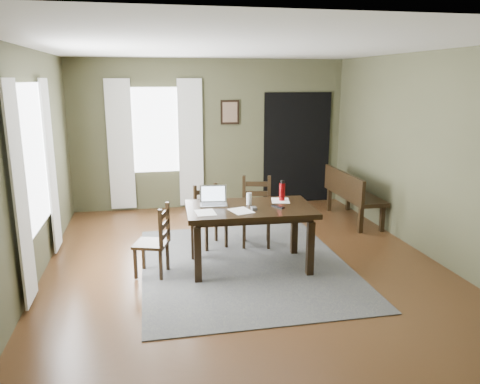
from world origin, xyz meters
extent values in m
cube|color=#492C16|center=(0.00, 0.00, -0.01)|extent=(5.00, 6.00, 0.01)
cube|color=#494A30|center=(0.00, 3.00, 1.35)|extent=(5.00, 0.02, 2.70)
cube|color=#494A30|center=(0.00, -3.00, 1.35)|extent=(5.00, 0.02, 2.70)
cube|color=#494A30|center=(-2.50, 0.00, 1.35)|extent=(0.02, 6.00, 2.70)
cube|color=#494A30|center=(2.50, 0.00, 1.35)|extent=(0.02, 6.00, 2.70)
cube|color=white|center=(0.00, 0.00, 2.70)|extent=(5.00, 6.00, 0.02)
cube|color=#444444|center=(0.00, 0.00, 0.01)|extent=(2.60, 3.20, 0.01)
cube|color=black|center=(0.05, -0.07, 0.76)|extent=(1.61, 1.01, 0.06)
cube|color=black|center=(0.05, -0.07, 0.71)|extent=(1.44, 0.84, 0.05)
cube|color=black|center=(-0.65, -0.40, 0.35)|extent=(0.09, 0.09, 0.67)
cube|color=black|center=(-0.61, 0.33, 0.35)|extent=(0.09, 0.09, 0.67)
cube|color=black|center=(0.71, -0.47, 0.35)|extent=(0.09, 0.09, 0.67)
cube|color=black|center=(0.75, 0.27, 0.35)|extent=(0.09, 0.09, 0.67)
cube|color=black|center=(-1.17, -0.08, 0.40)|extent=(0.48, 0.48, 0.04)
cube|color=black|center=(-1.27, 0.11, 0.20)|extent=(0.05, 0.05, 0.37)
cube|color=black|center=(-0.98, 0.02, 0.20)|extent=(0.05, 0.05, 0.37)
cube|color=black|center=(-1.37, -0.18, 0.20)|extent=(0.05, 0.05, 0.37)
cube|color=black|center=(-1.07, -0.27, 0.20)|extent=(0.05, 0.05, 0.37)
cube|color=black|center=(-0.96, 0.02, 0.65)|extent=(0.05, 0.05, 0.47)
cube|color=black|center=(-1.06, -0.29, 0.65)|extent=(0.05, 0.05, 0.47)
cube|color=black|center=(-1.01, -0.13, 0.52)|extent=(0.11, 0.28, 0.06)
cube|color=black|center=(-1.01, -0.13, 0.65)|extent=(0.11, 0.28, 0.06)
cube|color=black|center=(-1.01, -0.13, 0.77)|extent=(0.11, 0.28, 0.06)
cube|color=black|center=(-0.32, 0.77, 0.40)|extent=(0.48, 0.48, 0.04)
cube|color=black|center=(-0.42, 0.57, 0.20)|extent=(0.05, 0.05, 0.37)
cube|color=black|center=(-0.52, 0.87, 0.20)|extent=(0.05, 0.05, 0.37)
cube|color=black|center=(-0.12, 0.68, 0.20)|extent=(0.05, 0.05, 0.37)
cube|color=black|center=(-0.22, 0.97, 0.20)|extent=(0.05, 0.05, 0.37)
cube|color=black|center=(-0.53, 0.88, 0.65)|extent=(0.05, 0.05, 0.47)
cube|color=black|center=(-0.22, 0.99, 0.65)|extent=(0.05, 0.05, 0.47)
cube|color=black|center=(-0.38, 0.93, 0.52)|extent=(0.27, 0.11, 0.06)
cube|color=black|center=(-0.38, 0.93, 0.65)|extent=(0.27, 0.11, 0.06)
cube|color=black|center=(-0.38, 0.93, 0.77)|extent=(0.27, 0.11, 0.06)
cube|color=black|center=(0.32, 0.70, 0.45)|extent=(0.51, 0.51, 0.04)
cube|color=black|center=(0.11, 0.57, 0.22)|extent=(0.05, 0.05, 0.42)
cube|color=black|center=(0.19, 0.91, 0.22)|extent=(0.05, 0.05, 0.42)
cube|color=black|center=(0.45, 0.49, 0.22)|extent=(0.05, 0.05, 0.42)
cube|color=black|center=(0.53, 0.83, 0.22)|extent=(0.05, 0.05, 0.42)
cube|color=black|center=(0.19, 0.93, 0.72)|extent=(0.05, 0.05, 0.53)
cube|color=black|center=(0.54, 0.84, 0.72)|extent=(0.05, 0.05, 0.53)
cube|color=black|center=(0.36, 0.89, 0.58)|extent=(0.31, 0.10, 0.07)
cube|color=black|center=(0.36, 0.89, 0.72)|extent=(0.31, 0.10, 0.07)
cube|color=black|center=(0.36, 0.89, 0.86)|extent=(0.31, 0.10, 0.07)
cube|color=black|center=(2.22, 1.56, 0.45)|extent=(0.48, 1.50, 0.06)
cube|color=black|center=(2.40, 0.92, 0.21)|extent=(0.06, 0.06, 0.42)
cube|color=black|center=(2.04, 0.92, 0.21)|extent=(0.06, 0.06, 0.42)
cube|color=black|center=(2.40, 2.20, 0.21)|extent=(0.06, 0.06, 0.42)
cube|color=black|center=(2.04, 2.20, 0.21)|extent=(0.06, 0.06, 0.42)
cube|color=black|center=(2.01, 1.56, 0.66)|extent=(0.05, 1.50, 0.36)
cube|color=#B7B7BC|center=(-0.38, 0.09, 0.80)|extent=(0.36, 0.27, 0.02)
cube|color=#B7B7BC|center=(-0.37, 0.21, 0.92)|extent=(0.34, 0.10, 0.22)
cube|color=silver|center=(-0.37, 0.21, 0.92)|extent=(0.30, 0.08, 0.18)
cube|color=#3F3F42|center=(-0.38, 0.08, 0.81)|extent=(0.30, 0.17, 0.00)
cube|color=#3F3F42|center=(0.07, -0.21, 0.81)|extent=(0.06, 0.10, 0.03)
cube|color=black|center=(0.38, -0.17, 0.81)|extent=(0.13, 0.18, 0.02)
cylinder|color=silver|center=(0.06, 0.03, 0.87)|extent=(0.08, 0.08, 0.15)
cylinder|color=maroon|center=(0.53, 0.15, 0.91)|extent=(0.10, 0.10, 0.23)
cylinder|color=black|center=(0.53, 0.15, 1.04)|extent=(0.06, 0.06, 0.04)
cube|color=white|center=(-0.52, -0.22, 0.80)|extent=(0.24, 0.31, 0.00)
cube|color=white|center=(0.51, 0.15, 0.80)|extent=(0.28, 0.34, 0.00)
cube|color=white|center=(-0.09, -0.23, 0.80)|extent=(0.31, 0.35, 0.00)
cube|color=white|center=(-2.47, 0.20, 1.45)|extent=(0.01, 1.30, 1.70)
cube|color=white|center=(-1.00, 2.97, 1.45)|extent=(1.00, 0.01, 1.50)
cube|color=silver|center=(-2.44, -0.62, 1.20)|extent=(0.03, 0.48, 2.30)
cube|color=silver|center=(-2.44, 1.02, 1.20)|extent=(0.03, 0.48, 2.30)
cube|color=silver|center=(-1.62, 2.94, 1.20)|extent=(0.44, 0.03, 2.30)
cube|color=silver|center=(-0.38, 2.94, 1.20)|extent=(0.44, 0.03, 2.30)
cube|color=black|center=(0.35, 2.97, 1.75)|extent=(0.34, 0.03, 0.44)
cube|color=brown|center=(0.35, 2.96, 1.75)|extent=(0.27, 0.01, 0.36)
cube|color=black|center=(1.65, 2.97, 1.05)|extent=(1.30, 0.03, 2.10)
camera|label=1|loc=(-1.18, -5.52, 2.34)|focal=35.00mm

